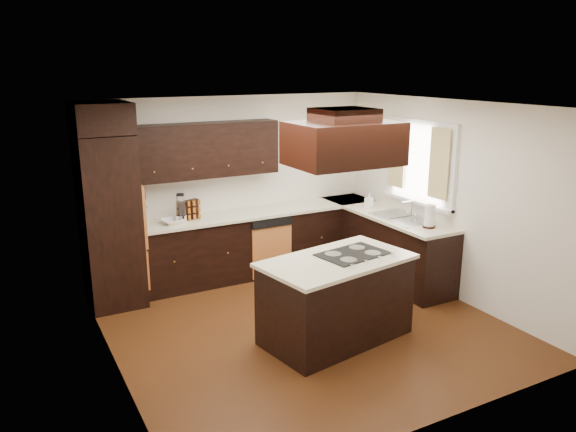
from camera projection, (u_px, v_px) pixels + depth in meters
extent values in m
cube|color=#5C3013|center=(305.00, 326.00, 6.47)|extent=(4.20, 4.20, 0.02)
cube|color=white|center=(307.00, 104.00, 5.82)|extent=(4.20, 4.20, 0.02)
cube|color=silver|center=(231.00, 186.00, 7.94)|extent=(4.20, 0.02, 2.50)
cube|color=silver|center=(442.00, 285.00, 4.35)|extent=(4.20, 0.02, 2.50)
cube|color=silver|center=(108.00, 250.00, 5.18)|extent=(0.02, 4.20, 2.50)
cube|color=silver|center=(450.00, 200.00, 7.11)|extent=(0.02, 4.20, 2.50)
cube|color=black|center=(110.00, 221.00, 6.83)|extent=(0.65, 0.75, 2.12)
cube|color=orange|center=(138.00, 213.00, 6.98)|extent=(0.05, 0.62, 0.78)
cube|color=black|center=(244.00, 246.00, 7.90)|extent=(2.93, 0.60, 0.88)
cube|color=black|center=(384.00, 245.00, 7.94)|extent=(0.60, 2.40, 0.88)
cube|color=beige|center=(243.00, 214.00, 7.77)|extent=(2.93, 0.63, 0.04)
cube|color=beige|center=(384.00, 213.00, 7.82)|extent=(0.63, 2.40, 0.04)
cube|color=black|center=(206.00, 150.00, 7.44)|extent=(2.00, 0.34, 0.72)
cube|color=orange|center=(272.00, 251.00, 7.80)|extent=(0.60, 0.05, 0.72)
cube|color=white|center=(420.00, 162.00, 7.45)|extent=(0.06, 1.32, 1.12)
cube|color=white|center=(422.00, 162.00, 7.47)|extent=(0.00, 1.20, 1.00)
cube|color=#F3ECBB|center=(439.00, 164.00, 7.05)|extent=(0.02, 0.34, 0.90)
cube|color=#F3ECBB|center=(397.00, 155.00, 7.77)|extent=(0.02, 0.34, 0.90)
cube|color=silver|center=(401.00, 217.00, 7.52)|extent=(0.52, 0.84, 0.01)
cube|color=black|center=(336.00, 301.00, 6.05)|extent=(1.67, 1.10, 0.88)
cube|color=beige|center=(337.00, 261.00, 5.93)|extent=(1.74, 1.16, 0.04)
cube|color=black|center=(353.00, 254.00, 6.07)|extent=(0.81, 0.61, 0.01)
cube|color=black|center=(344.00, 143.00, 5.48)|extent=(1.05, 0.72, 0.42)
cube|color=black|center=(344.00, 115.00, 5.41)|extent=(0.55, 0.50, 0.13)
cylinder|color=silver|center=(181.00, 219.00, 7.29)|extent=(0.15, 0.15, 0.10)
cone|color=silver|center=(181.00, 205.00, 7.24)|extent=(0.13, 0.13, 0.26)
cube|color=black|center=(188.00, 210.00, 7.38)|extent=(0.32, 0.18, 0.26)
imported|color=white|center=(172.00, 221.00, 7.23)|extent=(0.31, 0.31, 0.07)
imported|color=white|center=(369.00, 200.00, 8.05)|extent=(0.12, 0.12, 0.21)
cylinder|color=white|center=(429.00, 216.00, 7.03)|extent=(0.14, 0.14, 0.29)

